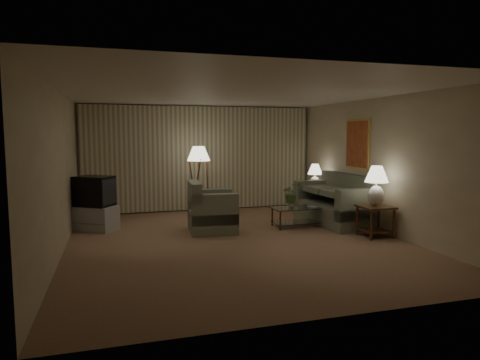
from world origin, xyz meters
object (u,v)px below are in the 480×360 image
at_px(side_table_far, 315,197).
at_px(ottoman, 219,205).
at_px(table_lamp_far, 315,174).
at_px(table_lamp_near, 376,182).
at_px(armchair, 212,212).
at_px(coffee_table, 297,214).
at_px(tv_cabinet, 95,218).
at_px(sofa, 334,204).
at_px(vase, 291,204).
at_px(side_table_near, 375,215).
at_px(crt_tv, 94,191).
at_px(floor_lamp, 199,180).

bearing_deg(side_table_far, ottoman, 165.56).
bearing_deg(table_lamp_far, ottoman, 165.56).
height_order(table_lamp_near, ottoman, table_lamp_near).
xyz_separation_m(armchair, side_table_far, (2.91, 1.28, 0.00)).
xyz_separation_m(coffee_table, tv_cabinet, (-4.13, 0.89, -0.03)).
xyz_separation_m(sofa, vase, (-1.07, -0.10, 0.06)).
distance_m(side_table_near, side_table_far, 2.60).
distance_m(side_table_near, crt_tv, 5.64).
height_order(side_table_far, tv_cabinet, side_table_far).
distance_m(table_lamp_near, crt_tv, 5.63).
distance_m(armchair, table_lamp_near, 3.26).
relative_size(coffee_table, vase, 7.82).
distance_m(crt_tv, vase, 4.09).
distance_m(sofa, armchair, 2.76).
height_order(sofa, table_lamp_far, table_lamp_far).
bearing_deg(coffee_table, table_lamp_far, 51.69).
height_order(side_table_near, tv_cabinet, side_table_near).
relative_size(ottoman, vase, 4.71).
bearing_deg(tv_cabinet, sofa, 25.31).
relative_size(side_table_near, ottoman, 0.90).
xyz_separation_m(armchair, crt_tv, (-2.29, 0.82, 0.40)).
xyz_separation_m(side_table_near, side_table_far, (-0.00, 2.60, -0.01)).
bearing_deg(tv_cabinet, side_table_near, 11.83).
xyz_separation_m(crt_tv, vase, (3.98, -0.89, -0.32)).
distance_m(table_lamp_near, table_lamp_far, 2.60).
bearing_deg(ottoman, tv_cabinet, -159.85).
relative_size(side_table_near, crt_tv, 0.68).
relative_size(floor_lamp, ottoman, 2.52).
bearing_deg(floor_lamp, sofa, -30.92).
bearing_deg(side_table_far, floor_lamp, 172.55).
relative_size(armchair, crt_tv, 1.25).
height_order(armchair, crt_tv, crt_tv).
bearing_deg(vase, sofa, 5.36).
relative_size(armchair, table_lamp_near, 1.43).
height_order(table_lamp_far, ottoman, table_lamp_far).
height_order(side_table_near, crt_tv, crt_tv).
bearing_deg(sofa, table_lamp_near, 1.83).
distance_m(table_lamp_near, vase, 1.83).
bearing_deg(armchair, side_table_far, -61.77).
bearing_deg(side_table_far, table_lamp_near, -90.00).
bearing_deg(side_table_near, armchair, 155.68).
height_order(side_table_near, table_lamp_far, table_lamp_far).
distance_m(side_table_near, tv_cabinet, 5.63).
distance_m(ottoman, vase, 2.25).
bearing_deg(ottoman, side_table_near, -54.06).
xyz_separation_m(side_table_far, coffee_table, (-1.07, -1.35, -0.13)).
distance_m(sofa, table_lamp_far, 1.37).
bearing_deg(sofa, vase, -89.15).
bearing_deg(table_lamp_far, coffee_table, -128.31).
distance_m(table_lamp_far, floor_lamp, 2.89).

